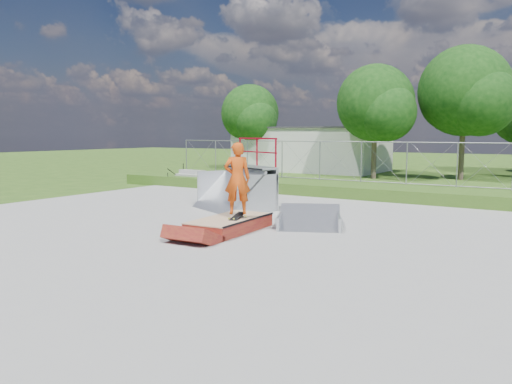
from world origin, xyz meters
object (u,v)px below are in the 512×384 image
at_px(skater, 237,181).
at_px(quarter_pipe, 233,174).
at_px(flat_bank_ramp, 309,219).
at_px(grind_box, 230,225).

bearing_deg(skater, quarter_pipe, -88.97).
bearing_deg(skater, flat_bank_ramp, -165.12).
xyz_separation_m(grind_box, skater, (0.21, 0.05, 1.19)).
distance_m(grind_box, flat_bank_ramp, 2.29).
bearing_deg(quarter_pipe, flat_bank_ramp, 1.08).
height_order(grind_box, flat_bank_ramp, flat_bank_ramp).
bearing_deg(quarter_pipe, skater, -29.03).
distance_m(quarter_pipe, flat_bank_ramp, 4.20).
xyz_separation_m(quarter_pipe, flat_bank_ramp, (3.75, -1.61, -0.98)).
distance_m(quarter_pipe, skater, 4.04).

